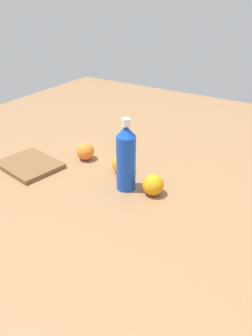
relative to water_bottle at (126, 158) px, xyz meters
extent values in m
plane|color=olive|center=(0.05, 0.02, -0.12)|extent=(2.40, 2.40, 0.00)
cylinder|color=blue|center=(0.00, 0.00, -0.02)|extent=(0.07, 0.07, 0.20)
cone|color=blue|center=(0.00, 0.00, 0.10)|extent=(0.07, 0.07, 0.04)
cylinder|color=white|center=(0.00, 0.00, 0.13)|extent=(0.03, 0.03, 0.02)
sphere|color=orange|center=(-0.07, 0.09, -0.08)|extent=(0.08, 0.08, 0.08)
sphere|color=orange|center=(0.10, 0.02, -0.08)|extent=(0.07, 0.07, 0.07)
sphere|color=orange|center=(-0.26, 0.10, -0.08)|extent=(0.07, 0.07, 0.07)
cube|color=brown|center=(-0.41, -0.07, -0.11)|extent=(0.26, 0.22, 0.02)
camera|label=1|loc=(0.54, -0.85, 0.51)|focal=35.70mm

